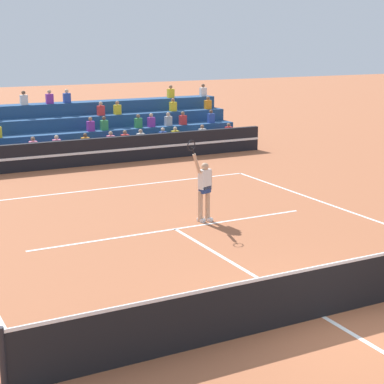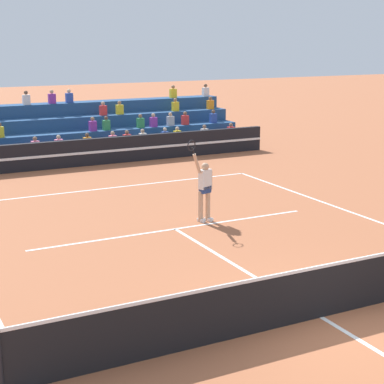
# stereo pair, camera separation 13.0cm
# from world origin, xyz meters

# --- Properties ---
(ground_plane) EXTENTS (120.00, 120.00, 0.00)m
(ground_plane) POSITION_xyz_m (0.00, 0.00, 0.00)
(ground_plane) COLOR #AD603D
(court_lines) EXTENTS (11.10, 23.90, 0.01)m
(court_lines) POSITION_xyz_m (0.00, 0.00, 0.00)
(court_lines) COLOR white
(court_lines) RESTS_ON ground
(tennis_net) EXTENTS (12.00, 0.10, 1.10)m
(tennis_net) POSITION_xyz_m (0.00, 0.00, 0.54)
(tennis_net) COLOR black
(tennis_net) RESTS_ON ground
(sponsor_banner_wall) EXTENTS (18.00, 0.26, 1.10)m
(sponsor_banner_wall) POSITION_xyz_m (0.00, 16.16, 0.55)
(sponsor_banner_wall) COLOR black
(sponsor_banner_wall) RESTS_ON ground
(bleacher_stand) EXTENTS (17.55, 3.80, 2.83)m
(bleacher_stand) POSITION_xyz_m (0.02, 19.32, 0.83)
(bleacher_stand) COLOR navy
(bleacher_stand) RESTS_ON ground
(tennis_player) EXTENTS (0.99, 0.41, 2.47)m
(tennis_player) POSITION_xyz_m (1.09, 6.75, 0.99)
(tennis_player) COLOR tan
(tennis_player) RESTS_ON ground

